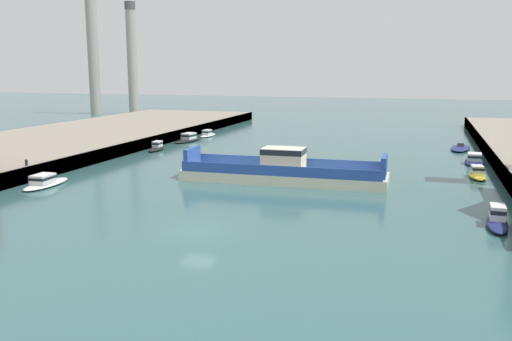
% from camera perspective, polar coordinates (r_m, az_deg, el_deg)
% --- Properties ---
extents(ground_plane, '(400.00, 400.00, 0.00)m').
position_cam_1_polar(ground_plane, '(41.85, -6.11, -6.28)').
color(ground_plane, '#335B5B').
extents(chain_ferry, '(22.54, 6.24, 3.70)m').
position_cam_1_polar(chain_ferry, '(59.43, 2.89, -0.09)').
color(chain_ferry, beige).
rests_on(chain_ferry, ground).
extents(moored_boat_near_left, '(1.91, 5.57, 1.26)m').
position_cam_1_polar(moored_boat_near_left, '(99.65, -5.10, 3.84)').
color(moored_boat_near_left, white).
rests_on(moored_boat_near_left, ground).
extents(moored_boat_near_right, '(2.79, 7.00, 1.32)m').
position_cam_1_polar(moored_boat_near_right, '(61.15, -21.28, -1.09)').
color(moored_boat_near_right, white).
rests_on(moored_boat_near_right, ground).
extents(moored_boat_mid_left, '(3.79, 8.39, 1.00)m').
position_cam_1_polar(moored_boat_mid_left, '(88.77, 20.65, 2.23)').
color(moored_boat_mid_left, navy).
rests_on(moored_boat_mid_left, ground).
extents(moored_boat_mid_right, '(1.79, 5.71, 1.66)m').
position_cam_1_polar(moored_boat_mid_right, '(46.45, 23.98, -4.67)').
color(moored_boat_mid_right, navy).
rests_on(moored_boat_mid_right, ground).
extents(moored_boat_far_left, '(2.86, 6.92, 1.41)m').
position_cam_1_polar(moored_boat_far_left, '(76.14, 21.91, 1.07)').
color(moored_boat_far_left, navy).
rests_on(moored_boat_far_left, ground).
extents(moored_boat_far_right, '(2.08, 5.20, 1.38)m').
position_cam_1_polar(moored_boat_far_right, '(66.22, 22.19, -0.29)').
color(moored_boat_far_right, yellow).
rests_on(moored_boat_far_right, ground).
extents(moored_boat_upstream_a, '(1.96, 5.02, 1.42)m').
position_cam_1_polar(moored_boat_upstream_a, '(83.32, -10.36, 2.42)').
color(moored_boat_upstream_a, black).
rests_on(moored_boat_upstream_a, ground).
extents(moored_boat_upstream_b, '(3.17, 7.36, 1.42)m').
position_cam_1_polar(moored_boat_upstream_b, '(93.09, -7.14, 3.36)').
color(moored_boat_upstream_b, black).
rests_on(moored_boat_upstream_b, ground).
extents(bollard_left_aft, '(0.32, 0.32, 0.71)m').
position_cam_1_polar(bollard_left_aft, '(64.08, -22.94, 0.82)').
color(bollard_left_aft, black).
rests_on(bollard_left_aft, quay_left).
extents(smokestack_distant_a, '(3.11, 3.11, 33.35)m').
position_cam_1_polar(smokestack_distant_a, '(155.11, -16.74, 12.22)').
color(smokestack_distant_a, '#9E998E').
rests_on(smokestack_distant_a, ground).
extents(smokestack_distant_b, '(2.82, 2.82, 29.67)m').
position_cam_1_polar(smokestack_distant_b, '(152.71, -12.88, 11.73)').
color(smokestack_distant_b, '#9E998E').
rests_on(smokestack_distant_b, ground).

